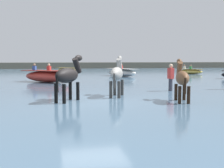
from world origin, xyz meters
TOP-DOWN VIEW (x-y plane):
  - ground_plane at (0.00, 0.00)m, footprint 120.00×120.00m
  - water_surface at (0.00, 10.00)m, footprint 90.00×90.00m
  - horse_lead_bay at (3.25, -0.69)m, footprint 0.79×1.74m
  - horse_trailing_black at (-0.95, 0.24)m, footprint 1.32×1.73m
  - horse_flank_grey at (1.17, 1.28)m, footprint 0.98×1.84m
  - boat_far_inshore at (-1.99, 9.91)m, footprint 3.86×3.58m
  - boat_mid_outer at (4.77, 15.81)m, footprint 2.77×4.10m
  - boat_mid_channel at (13.18, 18.50)m, footprint 2.55×2.30m
  - boat_far_offshore at (0.05, 25.95)m, footprint 2.76×2.75m
  - person_wading_close at (4.30, 2.87)m, footprint 0.26×0.35m
  - far_shoreline at (0.00, 40.74)m, footprint 80.00×2.40m

SIDE VIEW (x-z plane):
  - ground_plane at x=0.00m, z-range 0.00..0.00m
  - water_surface at x=0.00m, z-range 0.00..0.26m
  - boat_far_offshore at x=0.05m, z-range 0.26..0.81m
  - boat_mid_channel at x=13.18m, z-range 0.04..1.05m
  - boat_mid_outer at x=4.77m, z-range 0.02..1.23m
  - far_shoreline at x=0.00m, z-range 0.00..1.32m
  - boat_far_inshore at x=-1.99m, z-range 0.03..1.33m
  - person_wading_close at x=4.30m, z-range 0.05..1.68m
  - horse_lead_bay at x=3.25m, z-range 0.17..2.06m
  - horse_flank_grey at x=1.17m, z-range 0.19..2.21m
  - horse_trailing_black at x=-0.95m, z-range 0.19..2.22m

